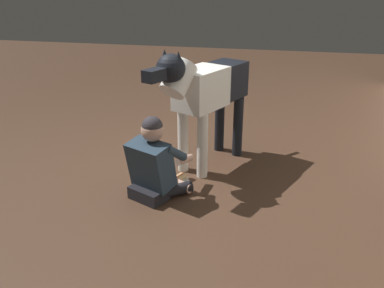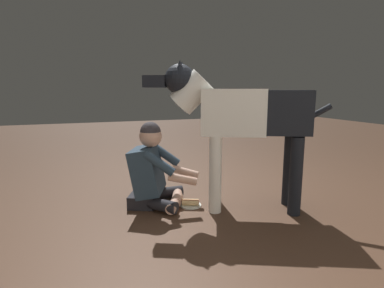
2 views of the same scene
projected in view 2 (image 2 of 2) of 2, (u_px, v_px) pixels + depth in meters
The scene contains 4 objects.
ground_plane at pixel (201, 193), 3.30m from camera, with size 15.61×15.61×0.00m, color #4C3223.
person_sitting_on_floor at pixel (153, 172), 2.90m from camera, with size 0.72×0.62×0.80m.
large_dog at pixel (240, 116), 2.75m from camera, with size 1.55×0.82×1.35m.
hot_dog_on_plate at pixel (190, 203), 2.93m from camera, with size 0.21×0.21×0.06m.
Camera 2 is at (1.16, 2.93, 1.10)m, focal length 28.67 mm.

